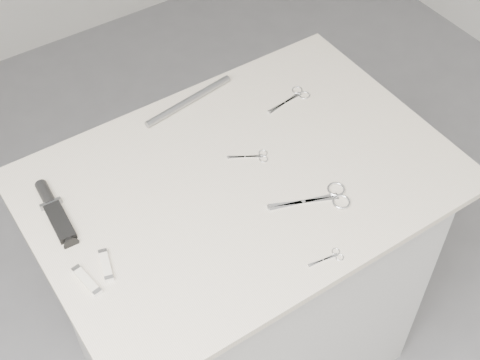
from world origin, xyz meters
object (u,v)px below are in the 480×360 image
embroidery_scissors_b (255,156)px  metal_rail (189,101)px  sheathed_knife (53,209)px  pocket_knife_b (87,281)px  tiny_scissors (330,257)px  pocket_knife_a (106,265)px  large_shears (326,198)px  embroidery_scissors_a (294,97)px  plinth (242,284)px

embroidery_scissors_b → metal_rail: 0.26m
sheathed_knife → pocket_knife_b: sheathed_knife is taller
tiny_scissors → pocket_knife_a: size_ratio=1.00×
tiny_scissors → metal_rail: (-0.00, 0.59, 0.01)m
embroidery_scissors_b → tiny_scissors: same height
large_shears → embroidery_scissors_a: size_ratio=1.42×
embroidery_scissors_b → embroidery_scissors_a: bearing=60.7°
plinth → embroidery_scissors_b: embroidery_scissors_b is taller
plinth → large_shears: (0.12, -0.16, 0.47)m
pocket_knife_a → plinth: bearing=-67.1°
pocket_knife_a → metal_rail: bearing=-34.6°
embroidery_scissors_b → pocket_knife_b: 0.51m
pocket_knife_a → embroidery_scissors_a: bearing=-56.9°
embroidery_scissors_a → metal_rail: bearing=143.5°
embroidery_scissors_b → metal_rail: bearing=128.5°
plinth → metal_rail: metal_rail is taller
large_shears → embroidery_scissors_a: large_shears is taller
large_shears → tiny_scissors: 0.17m
large_shears → metal_rail: bearing=123.4°
tiny_scissors → large_shears: bearing=63.2°
tiny_scissors → pocket_knife_b: bearing=162.1°
sheathed_knife → pocket_knife_a: (0.03, -0.20, -0.00)m
sheathed_knife → pocket_knife_a: 0.21m
sheathed_knife → pocket_knife_a: size_ratio=2.30×
tiny_scissors → sheathed_knife: bearing=143.5°
embroidery_scissors_a → sheathed_knife: sheathed_knife is taller
embroidery_scissors_a → pocket_knife_b: bearing=-170.1°
tiny_scissors → pocket_knife_b: size_ratio=0.91×
pocket_knife_a → embroidery_scissors_b: bearing=-63.3°
tiny_scissors → sheathed_knife: size_ratio=0.43×
embroidery_scissors_b → pocket_knife_a: 0.45m
sheathed_knife → pocket_knife_a: sheathed_knife is taller
tiny_scissors → metal_rail: metal_rail is taller
plinth → pocket_knife_b: pocket_knife_b is taller
large_shears → embroidery_scissors_b: large_shears is taller
embroidery_scissors_b → pocket_knife_b: bearing=-137.4°
embroidery_scissors_a → large_shears: bearing=-122.5°
sheathed_knife → pocket_knife_b: 0.22m
embroidery_scissors_b → sheathed_knife: size_ratio=0.50×
embroidery_scissors_a → embroidery_scissors_b: 0.24m
embroidery_scissors_a → metal_rail: metal_rail is taller
embroidery_scissors_b → metal_rail: (-0.03, 0.26, 0.01)m
sheathed_knife → tiny_scissors: bearing=-132.1°
pocket_knife_a → tiny_scissors: bearing=-105.7°
sheathed_knife → pocket_knife_b: bearing=178.4°
metal_rail → tiny_scissors: bearing=-90.0°
plinth → embroidery_scissors_b: bearing=32.5°
pocket_knife_b → metal_rail: size_ratio=0.33×
plinth → pocket_knife_b: size_ratio=9.99×
plinth → sheathed_knife: 0.65m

